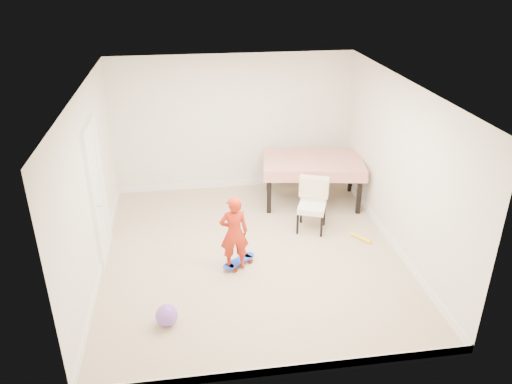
{
  "coord_description": "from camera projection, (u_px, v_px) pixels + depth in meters",
  "views": [
    {
      "loc": [
        -0.88,
        -6.51,
        4.21
      ],
      "look_at": [
        0.1,
        0.2,
        0.95
      ],
      "focal_mm": 35.0,
      "sensor_mm": 36.0,
      "label": 1
    }
  ],
  "objects": [
    {
      "name": "ground",
      "position": [
        252.0,
        253.0,
        7.74
      ],
      "size": [
        5.0,
        5.0,
        0.0
      ],
      "primitive_type": "plane",
      "color": "tan",
      "rests_on": "ground"
    },
    {
      "name": "dining_table",
      "position": [
        312.0,
        181.0,
        9.18
      ],
      "size": [
        1.94,
        1.39,
        0.84
      ],
      "primitive_type": null,
      "rotation": [
        0.0,
        0.0,
        -0.16
      ],
      "color": "red",
      "rests_on": "ground"
    },
    {
      "name": "baseboard_right",
      "position": [
        389.0,
        239.0,
        8.01
      ],
      "size": [
        0.02,
        5.0,
        0.12
      ],
      "primitive_type": "cube",
      "color": "white",
      "rests_on": "ground"
    },
    {
      "name": "baseboard_front",
      "position": [
        282.0,
        370.0,
        5.5
      ],
      "size": [
        4.5,
        0.02,
        0.12
      ],
      "primitive_type": "cube",
      "color": "white",
      "rests_on": "ground"
    },
    {
      "name": "balloon",
      "position": [
        167.0,
        315.0,
        6.2
      ],
      "size": [
        0.28,
        0.28,
        0.28
      ],
      "primitive_type": "sphere",
      "color": "#8653C7",
      "rests_on": "ground"
    },
    {
      "name": "baseboard_back",
      "position": [
        234.0,
        183.0,
        9.94
      ],
      "size": [
        4.5,
        0.02,
        0.12
      ],
      "primitive_type": "cube",
      "color": "white",
      "rests_on": "ground"
    },
    {
      "name": "baseboard_left",
      "position": [
        103.0,
        261.0,
        7.42
      ],
      "size": [
        0.02,
        5.0,
        0.12
      ],
      "primitive_type": "cube",
      "color": "white",
      "rests_on": "ground"
    },
    {
      "name": "wall_front",
      "position": [
        285.0,
        276.0,
        4.97
      ],
      "size": [
        4.5,
        0.04,
        2.6
      ],
      "primitive_type": "cube",
      "color": "silver",
      "rests_on": "ground"
    },
    {
      "name": "door",
      "position": [
        98.0,
        194.0,
        7.27
      ],
      "size": [
        0.11,
        0.94,
        2.11
      ],
      "primitive_type": "cube",
      "color": "white",
      "rests_on": "ground"
    },
    {
      "name": "ceiling",
      "position": [
        251.0,
        89.0,
        6.62
      ],
      "size": [
        4.5,
        5.0,
        0.04
      ],
      "primitive_type": "cube",
      "color": "white",
      "rests_on": "wall_back"
    },
    {
      "name": "wall_right",
      "position": [
        398.0,
        168.0,
        7.47
      ],
      "size": [
        0.04,
        5.0,
        2.6
      ],
      "primitive_type": "cube",
      "color": "silver",
      "rests_on": "ground"
    },
    {
      "name": "foam_toy",
      "position": [
        361.0,
        238.0,
        8.09
      ],
      "size": [
        0.27,
        0.36,
        0.06
      ],
      "primitive_type": "cylinder",
      "rotation": [
        1.57,
        0.0,
        0.6
      ],
      "color": "yellow",
      "rests_on": "ground"
    },
    {
      "name": "wall_left",
      "position": [
        91.0,
        186.0,
        6.89
      ],
      "size": [
        0.04,
        5.0,
        2.6
      ],
      "primitive_type": "cube",
      "color": "silver",
      "rests_on": "ground"
    },
    {
      "name": "wall_back",
      "position": [
        233.0,
        124.0,
        9.39
      ],
      "size": [
        4.5,
        0.04,
        2.6
      ],
      "primitive_type": "cube",
      "color": "silver",
      "rests_on": "ground"
    },
    {
      "name": "dining_chair",
      "position": [
        312.0,
        206.0,
        8.21
      ],
      "size": [
        0.67,
        0.71,
        0.89
      ],
      "primitive_type": null,
      "rotation": [
        0.0,
        0.0,
        -0.38
      ],
      "color": "beige",
      "rests_on": "ground"
    },
    {
      "name": "skateboard",
      "position": [
        239.0,
        263.0,
        7.42
      ],
      "size": [
        0.59,
        0.53,
        0.09
      ],
      "primitive_type": null,
      "rotation": [
        0.0,
        0.0,
        0.66
      ],
      "color": "blue",
      "rests_on": "ground"
    },
    {
      "name": "child",
      "position": [
        234.0,
        235.0,
        7.12
      ],
      "size": [
        0.43,
        0.29,
        1.14
      ],
      "primitive_type": "imported",
      "rotation": [
        0.0,
        0.0,
        3.18
      ],
      "color": "#B52612",
      "rests_on": "ground"
    }
  ]
}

